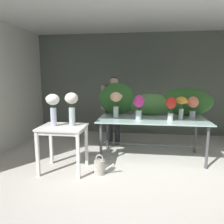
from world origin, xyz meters
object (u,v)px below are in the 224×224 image
object	(u,v)px
florist	(114,103)
vase_magenta_anemones	(139,105)
vase_sunset_hydrangea	(182,104)
watering_can	(100,167)
side_table_white	(63,132)
vase_white_roses_tall	(53,105)
display_table_glass	(152,124)
vase_coral_carnations	(193,105)
vase_cream_lisianthus_tall	(72,105)
vase_peach_dahlias	(116,101)
vase_scarlet_snapdragons	(171,106)

from	to	relation	value
florist	vase_magenta_anemones	bearing A→B (deg)	-56.88
vase_sunset_hydrangea	watering_can	xyz separation A→B (m)	(-1.44, -0.86, -0.97)
side_table_white	vase_white_roses_tall	bearing A→B (deg)	179.96
display_table_glass	vase_coral_carnations	distance (m)	0.88
vase_white_roses_tall	vase_cream_lisianthus_tall	distance (m)	0.31
display_table_glass	vase_peach_dahlias	world-z (taller)	vase_peach_dahlias
side_table_white	vase_sunset_hydrangea	world-z (taller)	vase_sunset_hydrangea
florist	vase_white_roses_tall	bearing A→B (deg)	-117.85
vase_coral_carnations	vase_scarlet_snapdragons	bearing A→B (deg)	-149.05
display_table_glass	vase_cream_lisianthus_tall	size ratio (longest dim) A/B	3.70
vase_magenta_anemones	watering_can	size ratio (longest dim) A/B	1.34
vase_sunset_hydrangea	vase_white_roses_tall	bearing A→B (deg)	-160.30
side_table_white	vase_coral_carnations	distance (m)	2.53
florist	vase_peach_dahlias	distance (m)	0.80
vase_peach_dahlias	watering_can	world-z (taller)	vase_peach_dahlias
vase_coral_carnations	vase_sunset_hydrangea	xyz separation A→B (m)	(-0.24, -0.13, 0.02)
side_table_white	vase_sunset_hydrangea	distance (m)	2.27
vase_cream_lisianthus_tall	florist	bearing A→B (deg)	70.70
side_table_white	vase_magenta_anemones	world-z (taller)	vase_magenta_anemones
vase_scarlet_snapdragons	vase_coral_carnations	size ratio (longest dim) A/B	1.03
vase_sunset_hydrangea	vase_magenta_anemones	bearing A→B (deg)	-170.85
vase_scarlet_snapdragons	vase_magenta_anemones	bearing A→B (deg)	177.77
display_table_glass	vase_coral_carnations	world-z (taller)	vase_coral_carnations
watering_can	vase_peach_dahlias	bearing A→B (deg)	78.67
florist	vase_coral_carnations	xyz separation A→B (m)	(1.65, -0.65, 0.08)
display_table_glass	vase_peach_dahlias	distance (m)	0.84
display_table_glass	vase_white_roses_tall	size ratio (longest dim) A/B	3.85
vase_sunset_hydrangea	vase_cream_lisianthus_tall	size ratio (longest dim) A/B	0.78
vase_coral_carnations	vase_magenta_anemones	world-z (taller)	vase_magenta_anemones
vase_magenta_anemones	vase_white_roses_tall	world-z (taller)	vase_white_roses_tall
vase_peach_dahlias	vase_white_roses_tall	bearing A→B (deg)	-140.44
vase_coral_carnations	vase_sunset_hydrangea	distance (m)	0.27
side_table_white	florist	world-z (taller)	florist
side_table_white	vase_white_roses_tall	size ratio (longest dim) A/B	1.45
vase_white_roses_tall	watering_can	bearing A→B (deg)	-4.30
vase_peach_dahlias	vase_white_roses_tall	size ratio (longest dim) A/B	0.94
vase_magenta_anemones	vase_white_roses_tall	xyz separation A→B (m)	(-1.43, -0.67, 0.06)
florist	vase_white_roses_tall	size ratio (longest dim) A/B	2.94
display_table_glass	vase_sunset_hydrangea	bearing A→B (deg)	-1.52
vase_peach_dahlias	vase_white_roses_tall	xyz separation A→B (m)	(-0.98, -0.81, 0.01)
display_table_glass	vase_scarlet_snapdragons	world-z (taller)	vase_scarlet_snapdragons
vase_magenta_anemones	vase_cream_lisianthus_tall	size ratio (longest dim) A/B	0.83
watering_can	vase_magenta_anemones	bearing A→B (deg)	49.44
display_table_glass	watering_can	distance (m)	1.37
side_table_white	vase_scarlet_snapdragons	xyz separation A→B (m)	(1.86, 0.65, 0.40)
vase_magenta_anemones	vase_cream_lisianthus_tall	distance (m)	1.28
vase_magenta_anemones	vase_peach_dahlias	distance (m)	0.47
vase_peach_dahlias	vase_cream_lisianthus_tall	world-z (taller)	vase_cream_lisianthus_tall
vase_peach_dahlias	vase_cream_lisianthus_tall	bearing A→B (deg)	-132.14
vase_scarlet_snapdragons	vase_magenta_anemones	size ratio (longest dim) A/B	0.95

